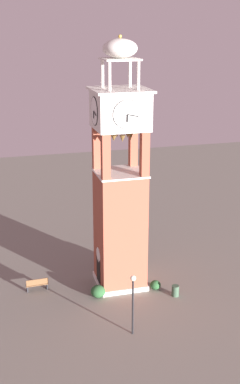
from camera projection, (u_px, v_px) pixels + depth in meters
ground at (120, 283)px, 38.92m from camera, size 80.00×80.00×0.00m
clock_tower at (120, 192)px, 36.62m from camera, size 3.86×3.86×17.91m
park_bench at (37, 284)px, 37.74m from camera, size 0.50×1.61×0.95m
lamp_post at (133, 294)px, 31.79m from camera, size 0.36×0.36×4.08m
trash_bin at (175, 291)px, 37.01m from camera, size 0.52×0.52×0.80m
shrub_near_entry at (155, 285)px, 37.95m from camera, size 0.79×0.79×0.67m
shrub_left_of_tower at (98, 291)px, 36.84m from camera, size 1.05×1.05×0.88m
shrub_behind_bench at (111, 256)px, 42.17m from camera, size 0.79×0.79×0.95m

